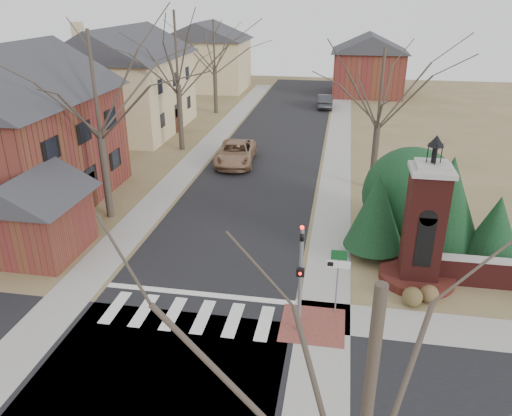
% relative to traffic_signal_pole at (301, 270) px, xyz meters
% --- Properties ---
extents(ground, '(120.00, 120.00, 0.00)m').
position_rel_traffic_signal_pole_xyz_m(ground, '(-4.30, -0.57, -2.59)').
color(ground, brown).
rests_on(ground, ground).
extents(main_street, '(8.00, 70.00, 0.01)m').
position_rel_traffic_signal_pole_xyz_m(main_street, '(-4.30, 21.43, -2.58)').
color(main_street, black).
rests_on(main_street, ground).
extents(cross_street, '(120.00, 8.00, 0.01)m').
position_rel_traffic_signal_pole_xyz_m(cross_street, '(-4.30, -3.57, -2.58)').
color(cross_street, black).
rests_on(cross_street, ground).
extents(crosswalk_zone, '(8.00, 2.20, 0.02)m').
position_rel_traffic_signal_pole_xyz_m(crosswalk_zone, '(-4.30, 0.23, -2.58)').
color(crosswalk_zone, silver).
rests_on(crosswalk_zone, ground).
extents(stop_bar, '(8.00, 0.35, 0.02)m').
position_rel_traffic_signal_pole_xyz_m(stop_bar, '(-4.30, 1.73, -2.58)').
color(stop_bar, silver).
rests_on(stop_bar, ground).
extents(sidewalk_right_main, '(2.00, 60.00, 0.02)m').
position_rel_traffic_signal_pole_xyz_m(sidewalk_right_main, '(0.90, 21.43, -2.58)').
color(sidewalk_right_main, gray).
rests_on(sidewalk_right_main, ground).
extents(sidewalk_left, '(2.00, 60.00, 0.02)m').
position_rel_traffic_signal_pole_xyz_m(sidewalk_left, '(-9.50, 21.43, -2.58)').
color(sidewalk_left, gray).
rests_on(sidewalk_left, ground).
extents(curb_apron, '(2.40, 2.40, 0.02)m').
position_rel_traffic_signal_pole_xyz_m(curb_apron, '(0.50, 0.43, -2.57)').
color(curb_apron, brown).
rests_on(curb_apron, ground).
extents(traffic_signal_pole, '(0.28, 0.41, 4.50)m').
position_rel_traffic_signal_pole_xyz_m(traffic_signal_pole, '(0.00, 0.00, 0.00)').
color(traffic_signal_pole, slate).
rests_on(traffic_signal_pole, ground).
extents(sign_post, '(0.90, 0.07, 2.75)m').
position_rel_traffic_signal_pole_xyz_m(sign_post, '(1.29, 1.41, -0.64)').
color(sign_post, slate).
rests_on(sign_post, ground).
extents(brick_gate_monument, '(3.20, 3.20, 6.47)m').
position_rel_traffic_signal_pole_xyz_m(brick_gate_monument, '(4.70, 4.42, -0.42)').
color(brick_gate_monument, '#4D1916').
rests_on(brick_gate_monument, ground).
extents(house_brick_left, '(9.80, 11.80, 9.42)m').
position_rel_traffic_signal_pole_xyz_m(house_brick_left, '(-17.31, 9.42, 2.07)').
color(house_brick_left, brown).
rests_on(house_brick_left, ground).
extents(house_stucco_left, '(9.80, 12.80, 9.28)m').
position_rel_traffic_signal_pole_xyz_m(house_stucco_left, '(-17.80, 26.42, 2.01)').
color(house_stucco_left, beige).
rests_on(house_stucco_left, ground).
extents(garage_left, '(4.80, 4.80, 4.29)m').
position_rel_traffic_signal_pole_xyz_m(garage_left, '(-12.82, 3.92, -0.35)').
color(garage_left, brown).
rests_on(garage_left, ground).
extents(house_distant_left, '(10.80, 8.80, 8.53)m').
position_rel_traffic_signal_pole_xyz_m(house_distant_left, '(-16.31, 47.42, 1.66)').
color(house_distant_left, beige).
rests_on(house_distant_left, ground).
extents(house_distant_right, '(8.80, 8.80, 7.30)m').
position_rel_traffic_signal_pole_xyz_m(house_distant_right, '(3.69, 47.42, 1.06)').
color(house_distant_right, brown).
rests_on(house_distant_right, ground).
extents(evergreen_near, '(2.80, 2.80, 4.10)m').
position_rel_traffic_signal_pole_xyz_m(evergreen_near, '(2.90, 6.43, -0.29)').
color(evergreen_near, '#473D33').
rests_on(evergreen_near, ground).
extents(evergreen_mid, '(3.40, 3.40, 4.70)m').
position_rel_traffic_signal_pole_xyz_m(evergreen_mid, '(6.20, 7.63, 0.01)').
color(evergreen_mid, '#473D33').
rests_on(evergreen_mid, ground).
extents(evergreen_far, '(2.40, 2.40, 3.30)m').
position_rel_traffic_signal_pole_xyz_m(evergreen_far, '(8.20, 6.63, -0.69)').
color(evergreen_far, '#473D33').
rests_on(evergreen_far, ground).
extents(evergreen_mass, '(4.80, 4.80, 4.80)m').
position_rel_traffic_signal_pole_xyz_m(evergreen_mass, '(4.70, 8.93, -0.19)').
color(evergreen_mass, black).
rests_on(evergreen_mass, ground).
extents(bare_tree_0, '(8.05, 8.05, 11.15)m').
position_rel_traffic_signal_pole_xyz_m(bare_tree_0, '(-11.30, 8.43, 5.11)').
color(bare_tree_0, '#473D33').
rests_on(bare_tree_0, ground).
extents(bare_tree_1, '(8.40, 8.40, 11.64)m').
position_rel_traffic_signal_pole_xyz_m(bare_tree_1, '(-11.30, 21.43, 5.44)').
color(bare_tree_1, '#473D33').
rests_on(bare_tree_1, ground).
extents(bare_tree_2, '(7.35, 7.35, 10.19)m').
position_rel_traffic_signal_pole_xyz_m(bare_tree_2, '(-11.80, 34.43, 4.44)').
color(bare_tree_2, '#473D33').
rests_on(bare_tree_2, ground).
extents(bare_tree_3, '(7.00, 7.00, 9.70)m').
position_rel_traffic_signal_pole_xyz_m(bare_tree_3, '(3.20, 15.43, 4.10)').
color(bare_tree_3, '#473D33').
rests_on(bare_tree_3, ground).
extents(bare_tree_4, '(6.65, 6.65, 9.21)m').
position_rel_traffic_signal_pole_xyz_m(bare_tree_4, '(1.70, -9.57, 3.77)').
color(bare_tree_4, '#473D33').
rests_on(bare_tree_4, ground).
extents(pickup_truck, '(3.00, 5.79, 1.56)m').
position_rel_traffic_signal_pole_xyz_m(pickup_truck, '(-6.35, 18.70, -1.81)').
color(pickup_truck, '#9B7354').
rests_on(pickup_truck, ground).
extents(distant_car, '(1.79, 4.46, 1.44)m').
position_rel_traffic_signal_pole_xyz_m(distant_car, '(-0.90, 38.83, -1.87)').
color(distant_car, '#2F3136').
rests_on(distant_car, ground).
extents(dry_shrub_left, '(0.80, 0.80, 0.80)m').
position_rel_traffic_signal_pole_xyz_m(dry_shrub_left, '(4.30, 2.43, -2.19)').
color(dry_shrub_left, brown).
rests_on(dry_shrub_left, ground).
extents(dry_shrub_right, '(0.74, 0.74, 0.74)m').
position_rel_traffic_signal_pole_xyz_m(dry_shrub_right, '(5.00, 2.79, -2.22)').
color(dry_shrub_right, brown).
rests_on(dry_shrub_right, ground).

